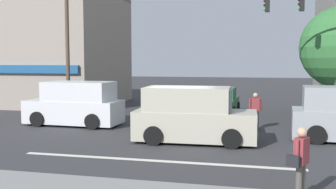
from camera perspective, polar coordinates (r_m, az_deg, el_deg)
ground_plane at (r=15.73m, az=1.63°, el=-6.49°), size 120.00×120.00×0.00m
lane_marking_stripe at (r=12.41m, az=-1.74°, el=-9.58°), size 9.00×0.24×0.01m
building_left_block at (r=30.77m, az=-19.16°, el=6.24°), size 12.49×8.95×7.94m
utility_pole_near_left at (r=23.05m, az=-14.40°, el=7.53°), size 1.40×0.22×8.15m
traffic_light_mast at (r=18.23m, az=20.96°, el=7.94°), size 4.89×0.26×6.20m
sedan_crossing_rightbound at (r=22.92m, az=7.71°, el=-1.14°), size 1.99×4.16×1.58m
van_crossing_leftbound at (r=19.50m, az=-13.26°, el=-1.42°), size 4.66×2.15×2.11m
van_approaching_near at (r=15.07m, az=3.60°, el=-3.13°), size 4.66×2.16×2.11m
pedestrian_foreground_with_bag at (r=9.16m, az=18.69°, el=-8.97°), size 0.52×0.64×1.67m
pedestrian_mid_crossing at (r=18.20m, az=12.55°, el=-2.03°), size 0.57×0.26×1.67m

